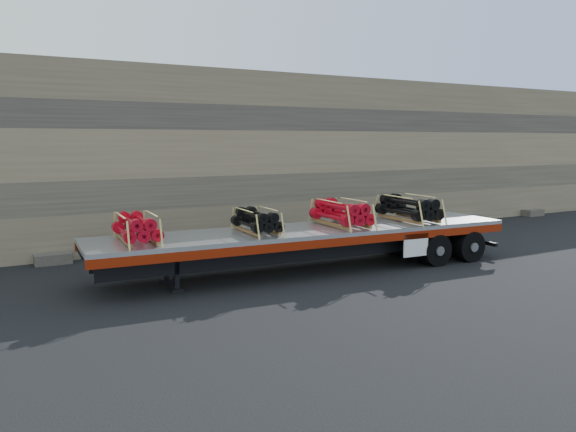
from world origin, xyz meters
The scene contains 7 objects.
ground centered at (0.00, 0.00, 0.00)m, with size 120.00×120.00×0.00m, color black.
rock_wall centered at (0.00, 6.50, 3.50)m, with size 44.00×3.00×7.00m, color #7A6B54.
trailer centered at (-0.88, -0.52, 0.70)m, with size 13.99×2.69×1.40m, color #AEB1B6, non-canonical shape.
bundle_front centered at (-6.33, -0.16, 1.77)m, with size 1.04×2.08×0.74m, color #B3091A, non-canonical shape.
bundle_midfront centered at (-2.73, -0.40, 1.74)m, with size 0.97×1.95×0.69m, color black, non-canonical shape.
bundle_midrear centered at (0.29, -0.59, 1.81)m, with size 1.15×2.30×0.82m, color #B3091A, non-canonical shape.
bundle_rear centered at (3.03, -0.77, 1.82)m, with size 1.18×2.37×0.84m, color black, non-canonical shape.
Camera 1 is at (-10.25, -15.68, 4.21)m, focal length 35.00 mm.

